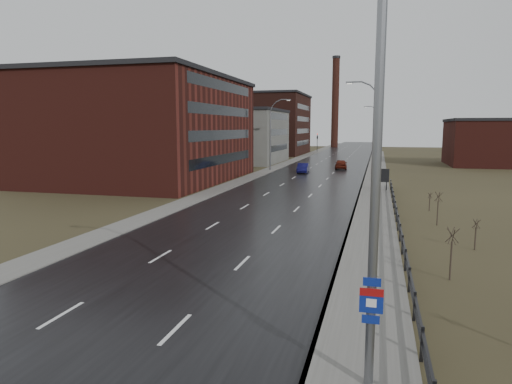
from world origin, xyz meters
The scene contains 24 objects.
ground centered at (0.00, 0.00, 0.00)m, with size 320.00×320.00×0.00m, color #2D2819.
road centered at (0.00, 60.00, 0.03)m, with size 14.00×300.00×0.06m, color black.
sidewalk_right centered at (8.60, 35.00, 0.09)m, with size 3.20×180.00×0.18m, color #595651.
curb_right centered at (7.08, 35.00, 0.09)m, with size 0.16×180.00×0.18m, color slate.
sidewalk_left centered at (-8.20, 60.00, 0.06)m, with size 2.40×260.00×0.12m, color #595651.
warehouse_near centered at (-20.99, 45.00, 6.76)m, with size 22.44×28.56×13.50m.
warehouse_mid centered at (-17.99, 78.00, 5.26)m, with size 16.32×20.40×10.50m.
warehouse_far centered at (-22.99, 108.00, 7.76)m, with size 26.52×24.48×15.50m.
building_right centered at (30.30, 82.00, 4.26)m, with size 18.36×16.32×8.50m.
smokestack centered at (-6.00, 150.00, 15.50)m, with size 2.70×2.70×30.70m.
streetlight_main centered at (8.47, 2.00, 6.06)m, with size 3.91×0.29×12.11m.
streetlight_right_mid centered at (8.50, 36.00, 5.84)m, with size 3.36×0.28×11.35m.
streetlight_left centered at (-7.70, 62.00, 5.84)m, with size 3.36×0.28×11.35m.
streetlight_right_far centered at (8.50, 90.00, 5.84)m, with size 3.36×0.28×11.35m.
guardrail centered at (10.30, 18.31, 0.71)m, with size 0.10×53.05×1.10m.
shrub_c centered at (12.21, 12.09, 1.31)m, with size 0.58×0.61×2.46m.
shrub_d centered at (14.35, 18.03, 0.95)m, with size 0.43×0.45×1.79m.
shrub_e centered at (13.07, 24.56, 1.28)m, with size 0.57×0.60×2.41m.
shrub_f centered at (13.12, 30.33, 0.83)m, with size 0.38×0.40×1.56m.
billboard centered at (9.10, 41.37, 1.68)m, with size 1.91×0.17×2.50m.
traffic_light_left centered at (-8.00, 120.00, 4.60)m, with size 0.58×2.73×5.30m.
traffic_light_right centered at (8.00, 120.00, 4.60)m, with size 0.58×2.73×5.30m.
car_near centered at (-2.16, 58.89, 0.74)m, with size 1.57×4.49×1.48m, color #0E0D43.
car_far centered at (2.91, 67.11, 0.81)m, with size 1.92×4.78×1.63m, color #56190E.
Camera 1 is at (8.84, -9.65, 6.95)m, focal length 32.00 mm.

